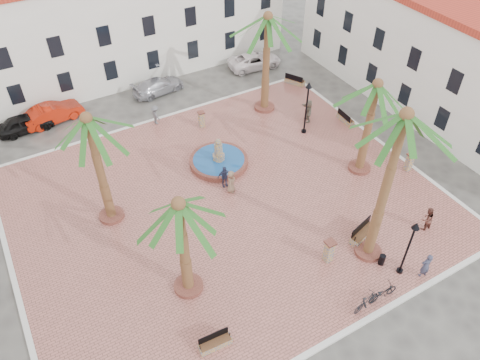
{
  "coord_description": "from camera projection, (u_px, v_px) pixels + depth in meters",
  "views": [
    {
      "loc": [
        -9.87,
        -18.99,
        21.31
      ],
      "look_at": [
        1.0,
        0.0,
        1.6
      ],
      "focal_mm": 35.0,
      "sensor_mm": 36.0,
      "label": 1
    }
  ],
  "objects": [
    {
      "name": "lamppost_e",
      "position": [
        307.0,
        99.0,
        33.73
      ],
      "size": [
        0.47,
        0.47,
        4.32
      ],
      "color": "black",
      "rests_on": "plaza"
    },
    {
      "name": "building_north",
      "position": [
        114.0,
        20.0,
        39.86
      ],
      "size": [
        30.4,
        7.4,
        9.5
      ],
      "color": "white",
      "rests_on": "ground"
    },
    {
      "name": "kerb_n",
      "position": [
        161.0,
        118.0,
        37.19
      ],
      "size": [
        26.3,
        0.3,
        0.16
      ],
      "primitive_type": "cube",
      "color": "silver",
      "rests_on": "ground"
    },
    {
      "name": "bicycle_b",
      "position": [
        366.0,
        301.0,
        23.91
      ],
      "size": [
        1.81,
        0.71,
        1.06
      ],
      "primitive_type": "imported",
      "rotation": [
        0.0,
        0.0,
        1.69
      ],
      "color": "black",
      "rests_on": "plaza"
    },
    {
      "name": "plaza",
      "position": [
        227.0,
        203.0,
        30.1
      ],
      "size": [
        26.0,
        22.0,
        0.15
      ],
      "primitive_type": "cube",
      "color": "#AB6257",
      "rests_on": "ground"
    },
    {
      "name": "kerb_w",
      "position": [
        16.0,
        287.0,
        25.3
      ],
      "size": [
        0.3,
        22.3,
        0.16
      ],
      "primitive_type": "cube",
      "color": "silver",
      "rests_on": "ground"
    },
    {
      "name": "palm_e",
      "position": [
        375.0,
        95.0,
        28.56
      ],
      "size": [
        4.97,
        4.97,
        7.04
      ],
      "color": "brown",
      "rests_on": "plaza"
    },
    {
      "name": "pedestrian_north",
      "position": [
        156.0,
        115.0,
        36.02
      ],
      "size": [
        0.74,
        1.1,
        1.57
      ],
      "primitive_type": "imported",
      "rotation": [
        0.0,
        0.0,
        1.74
      ],
      "color": "#56575C",
      "rests_on": "plaza"
    },
    {
      "name": "bollard_e",
      "position": [
        409.0,
        162.0,
        31.95
      ],
      "size": [
        0.51,
        0.51,
        1.36
      ],
      "rotation": [
        0.0,
        0.0,
        -0.05
      ],
      "color": "#8F795C",
      "rests_on": "plaza"
    },
    {
      "name": "bicycle_a",
      "position": [
        383.0,
        293.0,
        24.36
      ],
      "size": [
        1.84,
        0.69,
        0.96
      ],
      "primitive_type": "imported",
      "rotation": [
        0.0,
        0.0,
        1.54
      ],
      "color": "black",
      "rests_on": "plaza"
    },
    {
      "name": "car_red",
      "position": [
        53.0,
        113.0,
        36.52
      ],
      "size": [
        4.8,
        2.3,
        1.52
      ],
      "primitive_type": "imported",
      "rotation": [
        0.0,
        0.0,
        1.73
      ],
      "color": "#AF1B07",
      "rests_on": "ground"
    },
    {
      "name": "bench_se",
      "position": [
        363.0,
        234.0,
        27.64
      ],
      "size": [
        2.07,
        1.12,
        1.04
      ],
      "rotation": [
        0.0,
        0.0,
        0.27
      ],
      "color": "#8F795C",
      "rests_on": "plaza"
    },
    {
      "name": "kerb_s",
      "position": [
        333.0,
        339.0,
        23.0
      ],
      "size": [
        26.3,
        0.3,
        0.16
      ],
      "primitive_type": "cube",
      "color": "silver",
      "rests_on": "ground"
    },
    {
      "name": "bollard_n",
      "position": [
        201.0,
        119.0,
        35.77
      ],
      "size": [
        0.5,
        0.5,
        1.33
      ],
      "rotation": [
        0.0,
        0.0,
        -0.04
      ],
      "color": "#8F795C",
      "rests_on": "plaza"
    },
    {
      "name": "cyclist_b",
      "position": [
        427.0,
        219.0,
        27.82
      ],
      "size": [
        0.84,
        0.68,
        1.65
      ],
      "primitive_type": "imported",
      "rotation": [
        0.0,
        0.0,
        3.07
      ],
      "color": "brown",
      "rests_on": "plaza"
    },
    {
      "name": "kerb_e",
      "position": [
        379.0,
        142.0,
        34.9
      ],
      "size": [
        0.3,
        22.3,
        0.16
      ],
      "primitive_type": "cube",
      "color": "silver",
      "rests_on": "ground"
    },
    {
      "name": "pedestrian_fountain_a",
      "position": [
        231.0,
        182.0,
        30.27
      ],
      "size": [
        0.94,
        0.94,
        1.65
      ],
      "primitive_type": "imported",
      "rotation": [
        0.0,
        0.0,
        0.78
      ],
      "color": "#8B6D55",
      "rests_on": "plaza"
    },
    {
      "name": "car_white",
      "position": [
        255.0,
        61.0,
        43.05
      ],
      "size": [
        5.15,
        2.76,
        1.38
      ],
      "primitive_type": "imported",
      "rotation": [
        0.0,
        0.0,
        1.47
      ],
      "color": "white",
      "rests_on": "ground"
    },
    {
      "name": "car_black",
      "position": [
        25.0,
        123.0,
        35.61
      ],
      "size": [
        4.17,
        1.74,
        1.41
      ],
      "primitive_type": "imported",
      "rotation": [
        0.0,
        0.0,
        1.59
      ],
      "color": "black",
      "rests_on": "ground"
    },
    {
      "name": "bench_s",
      "position": [
        215.0,
        343.0,
        22.51
      ],
      "size": [
        1.67,
        0.6,
        0.87
      ],
      "rotation": [
        0.0,
        0.0,
        -0.06
      ],
      "color": "#8F795C",
      "rests_on": "plaza"
    },
    {
      "name": "palm_s",
      "position": [
        402.0,
        131.0,
        21.23
      ],
      "size": [
        4.98,
        4.98,
        9.87
      ],
      "color": "brown",
      "rests_on": "plaza"
    },
    {
      "name": "pedestrian_east",
      "position": [
        308.0,
        111.0,
        36.2
      ],
      "size": [
        1.09,
        1.82,
        1.87
      ],
      "primitive_type": "imported",
      "rotation": [
        0.0,
        0.0,
        -1.9
      ],
      "color": "#6C6051",
      "rests_on": "plaza"
    },
    {
      "name": "lamppost_s",
      "position": [
        411.0,
        240.0,
        24.18
      ],
      "size": [
        0.43,
        0.43,
        3.96
      ],
      "color": "black",
      "rests_on": "plaza"
    },
    {
      "name": "fountain",
      "position": [
        219.0,
        160.0,
        32.73
      ],
      "size": [
        4.1,
        4.1,
        2.12
      ],
      "color": "brown",
      "rests_on": "plaza"
    },
    {
      "name": "pedestrian_fountain_b",
      "position": [
        224.0,
        176.0,
        30.67
      ],
      "size": [
        0.99,
        0.5,
        1.62
      ],
      "primitive_type": "imported",
      "rotation": [
        0.0,
        0.0,
        -0.11
      ],
      "color": "navy",
      "rests_on": "plaza"
    },
    {
      "name": "bollard_se",
      "position": [
        329.0,
        251.0,
        26.04
      ],
      "size": [
        0.55,
        0.55,
        1.55
      ],
      "rotation": [
        0.0,
        0.0,
        -0.0
      ],
      "color": "#8F795C",
      "rests_on": "plaza"
    },
    {
      "name": "cyclist_a",
      "position": [
        426.0,
        265.0,
        25.21
      ],
      "size": [
        0.7,
        0.53,
        1.72
      ],
      "primitive_type": "imported",
      "rotation": [
        0.0,
        0.0,
        2.93
      ],
      "color": "#373951",
      "rests_on": "plaza"
    },
    {
      "name": "litter_bin",
      "position": [
        382.0,
        260.0,
        26.15
      ],
      "size": [
        0.35,
        0.35,
        0.68
      ],
      "primitive_type": "cylinder",
      "color": "black",
      "rests_on": "plaza"
    },
    {
      "name": "palm_ne",
      "position": [
        268.0,
        28.0,
        33.59
      ],
      "size": [
        5.3,
        5.3,
        8.04
      ],
      "color": "brown",
      "rests_on": "plaza"
    },
    {
      "name": "ground",
      "position": [
        227.0,
        204.0,
        30.15
      ],
      "size": [
        120.0,
        120.0,
        0.0
      ],
      "primitive_type": "plane",
      "color": "#56544F",
      "rests_on": "ground"
    },
    {
      "name": "car_silver",
      "position": [
        158.0,
        86.0,
        39.78
      ],
      "size": [
        4.72,
        2.46,
        1.31
      ],
      "primitive_type": "imported",
      "rotation": [
        0.0,
        0.0,
        1.71
      ],
      "color": "#ADADB6",
      "rests_on": "ground"
    },
    {
      "name": "bench_ne",
      "position": [
        295.0,
        81.0,
        40.82
      ],
      "size": [
        1.33,
        1.82,
        0.94
      ],
      "rotation": [
        0.0,
        0.0,
        2.07
      ],
      "color": "#8F795C",
      "rests_on": "plaza"
    },
    {
      "name": "palm_sw",
      "position": [
        180.0,
        216.0,
        21.49
      ],
      "size": [
        5.12,
        5.12,
        6.7
      ],
      "color": "brown",
      "rests_on": "plaza"
    },
    {
      "name": "bench_e",
      "position": [
        345.0,
        119.0,
        36.57
      ],
      "size": [
        0.59,
        1.68,
        0.87
      ],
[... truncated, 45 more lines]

